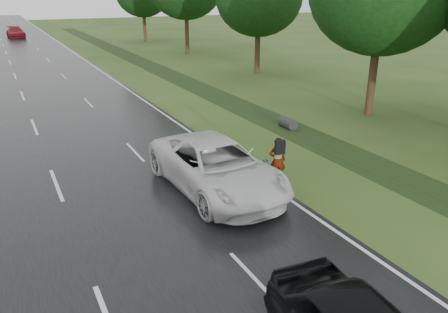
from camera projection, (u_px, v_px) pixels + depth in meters
road at (7, 56)px, 46.37m from camera, size 14.00×180.00×0.04m
edge_stripe_east at (73, 52)px, 49.26m from camera, size 0.12×180.00×0.01m
center_line at (7, 56)px, 46.36m from camera, size 0.12×180.00×0.01m
drainage_ditch at (213, 94)px, 29.50m from camera, size 2.20×120.00×0.56m
pedestrian at (277, 160)px, 15.65m from camera, size 0.83×0.85×1.72m
white_pickup at (216, 166)px, 15.00m from camera, size 3.12×6.39×1.75m
far_car_red at (16, 32)px, 64.02m from camera, size 2.55×5.50×1.55m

